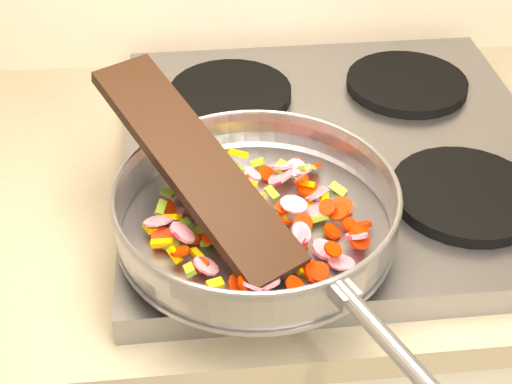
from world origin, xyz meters
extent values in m
cube|color=#939399|center=(-0.70, 1.67, 0.92)|extent=(0.60, 0.60, 0.04)
cylinder|color=black|center=(-0.84, 1.52, 0.95)|extent=(0.19, 0.19, 0.02)
cylinder|color=black|center=(-0.56, 1.52, 0.95)|extent=(0.19, 0.19, 0.02)
cylinder|color=black|center=(-0.84, 1.81, 0.95)|extent=(0.19, 0.19, 0.02)
cylinder|color=black|center=(-0.56, 1.81, 0.95)|extent=(0.19, 0.19, 0.02)
cylinder|color=#9E9EA5|center=(-0.83, 1.48, 0.96)|extent=(0.33, 0.33, 0.01)
torus|color=#9E9EA5|center=(-0.83, 1.48, 0.99)|extent=(0.38, 0.38, 0.06)
torus|color=#9E9EA5|center=(-0.83, 1.48, 1.02)|extent=(0.33, 0.33, 0.01)
cylinder|color=#9E9EA5|center=(-0.73, 1.24, 1.01)|extent=(0.09, 0.18, 0.02)
cube|color=#9E9EA5|center=(-0.76, 1.32, 1.01)|extent=(0.03, 0.04, 0.02)
cylinder|color=#D61451|center=(-0.78, 1.56, 0.98)|extent=(0.03, 0.03, 0.02)
cube|color=#FAAC00|center=(-0.89, 1.38, 0.97)|extent=(0.02, 0.02, 0.01)
cube|color=#FAAC00|center=(-0.83, 1.38, 0.98)|extent=(0.02, 0.02, 0.02)
cube|color=#FAAC00|center=(-0.79, 1.39, 0.97)|extent=(0.02, 0.02, 0.02)
cylinder|color=red|center=(-0.85, 1.54, 0.98)|extent=(0.04, 0.04, 0.02)
cylinder|color=#D61451|center=(-0.76, 1.49, 0.97)|extent=(0.04, 0.05, 0.03)
cylinder|color=red|center=(-0.73, 1.49, 0.97)|extent=(0.03, 0.03, 0.01)
cylinder|color=#D61451|center=(-0.75, 1.40, 0.97)|extent=(0.04, 0.04, 0.01)
cylinder|color=red|center=(-0.78, 1.57, 0.98)|extent=(0.04, 0.04, 0.02)
cylinder|color=red|center=(-0.75, 1.57, 0.98)|extent=(0.03, 0.03, 0.02)
cube|color=olive|center=(-0.88, 1.52, 0.98)|extent=(0.02, 0.03, 0.01)
cube|color=olive|center=(-0.81, 1.41, 0.97)|extent=(0.02, 0.02, 0.01)
cylinder|color=red|center=(-0.85, 1.39, 0.99)|extent=(0.03, 0.03, 0.01)
cylinder|color=red|center=(-0.92, 1.42, 0.98)|extent=(0.03, 0.02, 0.01)
cube|color=olive|center=(-0.92, 1.47, 0.98)|extent=(0.03, 0.02, 0.01)
cylinder|color=red|center=(-0.92, 1.55, 0.96)|extent=(0.03, 0.03, 0.03)
cylinder|color=#D61451|center=(-0.76, 1.51, 0.98)|extent=(0.04, 0.04, 0.03)
cylinder|color=red|center=(-0.88, 1.54, 0.99)|extent=(0.03, 0.03, 0.01)
cylinder|color=#D61451|center=(-0.86, 1.49, 0.98)|extent=(0.03, 0.03, 0.02)
cube|color=#FAAC00|center=(-0.85, 1.40, 0.97)|extent=(0.02, 0.03, 0.01)
cube|color=olive|center=(-0.90, 1.49, 0.97)|extent=(0.02, 0.02, 0.02)
cylinder|color=red|center=(-0.77, 1.38, 0.97)|extent=(0.03, 0.02, 0.02)
cube|color=#FAAC00|center=(-0.84, 1.52, 0.98)|extent=(0.02, 0.02, 0.01)
cylinder|color=#D61451|center=(-0.79, 1.44, 0.98)|extent=(0.03, 0.03, 0.03)
cube|color=#FAAC00|center=(-0.85, 1.51, 0.97)|extent=(0.02, 0.02, 0.01)
cylinder|color=red|center=(-0.71, 1.45, 0.97)|extent=(0.03, 0.02, 0.02)
cylinder|color=red|center=(-0.80, 1.47, 0.97)|extent=(0.03, 0.02, 0.02)
cylinder|color=red|center=(-0.85, 1.37, 0.98)|extent=(0.03, 0.03, 0.02)
cylinder|color=#D61451|center=(-0.73, 1.43, 0.98)|extent=(0.04, 0.03, 0.02)
cylinder|color=red|center=(-0.75, 1.48, 0.98)|extent=(0.02, 0.02, 0.02)
cylinder|color=#D61451|center=(-0.88, 1.57, 0.97)|extent=(0.04, 0.04, 0.02)
cylinder|color=#D61451|center=(-0.85, 1.36, 0.98)|extent=(0.04, 0.04, 0.03)
cylinder|color=#D61451|center=(-0.79, 1.56, 0.98)|extent=(0.03, 0.03, 0.02)
cylinder|color=#D61451|center=(-0.79, 1.49, 0.98)|extent=(0.04, 0.04, 0.01)
cube|color=#FAAC00|center=(-0.75, 1.50, 0.98)|extent=(0.01, 0.02, 0.02)
cylinder|color=#D61451|center=(-0.79, 1.43, 0.98)|extent=(0.03, 0.04, 0.03)
cylinder|color=#D61451|center=(-0.83, 1.36, 0.98)|extent=(0.03, 0.03, 0.02)
cylinder|color=red|center=(-0.78, 1.46, 0.97)|extent=(0.03, 0.03, 0.02)
cube|color=olive|center=(-0.90, 1.48, 0.97)|extent=(0.02, 0.02, 0.01)
cylinder|color=red|center=(-0.80, 1.49, 0.98)|extent=(0.03, 0.03, 0.01)
cylinder|color=#D61451|center=(-0.90, 1.54, 0.98)|extent=(0.04, 0.03, 0.03)
cylinder|color=red|center=(-0.85, 1.40, 0.97)|extent=(0.03, 0.03, 0.01)
cylinder|color=#D61451|center=(-0.90, 1.40, 0.97)|extent=(0.03, 0.04, 0.02)
cube|color=#FAAC00|center=(-0.77, 1.51, 0.97)|extent=(0.02, 0.02, 0.01)
cylinder|color=#D61451|center=(-0.90, 1.54, 0.98)|extent=(0.05, 0.04, 0.03)
cylinder|color=red|center=(-0.89, 1.44, 0.98)|extent=(0.03, 0.03, 0.01)
cylinder|color=red|center=(-0.86, 1.46, 0.98)|extent=(0.04, 0.04, 0.01)
cylinder|color=#D61451|center=(-0.76, 1.42, 0.97)|extent=(0.04, 0.04, 0.02)
cube|color=olive|center=(-0.87, 1.49, 0.97)|extent=(0.02, 0.02, 0.02)
cylinder|color=red|center=(-0.79, 1.44, 0.97)|extent=(0.03, 0.03, 0.02)
cube|color=olive|center=(-0.76, 1.47, 0.97)|extent=(0.02, 0.02, 0.01)
cube|color=olive|center=(-0.79, 1.56, 0.98)|extent=(0.02, 0.02, 0.01)
cube|color=olive|center=(-0.76, 1.56, 0.98)|extent=(0.03, 0.02, 0.02)
cylinder|color=#D61451|center=(-0.87, 1.55, 0.98)|extent=(0.04, 0.03, 0.03)
cube|color=olive|center=(-0.94, 1.50, 0.98)|extent=(0.02, 0.02, 0.02)
cylinder|color=red|center=(-0.75, 1.45, 0.97)|extent=(0.03, 0.03, 0.02)
cube|color=olive|center=(-0.90, 1.47, 0.97)|extent=(0.02, 0.02, 0.02)
cube|color=olive|center=(-0.80, 1.48, 0.97)|extent=(0.01, 0.02, 0.02)
cube|color=#FAAC00|center=(-0.83, 1.51, 0.97)|extent=(0.02, 0.02, 0.01)
cube|color=olive|center=(-0.94, 1.53, 0.97)|extent=(0.02, 0.02, 0.01)
cube|color=#FAAC00|center=(-0.87, 1.56, 0.98)|extent=(0.02, 0.02, 0.01)
cylinder|color=red|center=(-0.85, 1.54, 0.97)|extent=(0.03, 0.03, 0.02)
cube|color=#FAAC00|center=(-0.93, 1.42, 0.98)|extent=(0.02, 0.02, 0.02)
cylinder|color=red|center=(-0.77, 1.53, 0.99)|extent=(0.02, 0.02, 0.02)
cube|color=olive|center=(-0.88, 1.56, 0.98)|extent=(0.01, 0.02, 0.01)
cube|color=#FAAC00|center=(-0.85, 1.60, 0.98)|extent=(0.03, 0.01, 0.02)
cylinder|color=red|center=(-0.78, 1.39, 0.97)|extent=(0.03, 0.03, 0.03)
cube|color=olive|center=(-0.93, 1.44, 0.97)|extent=(0.02, 0.01, 0.01)
cylinder|color=#D61451|center=(-0.80, 1.58, 0.97)|extent=(0.04, 0.04, 0.02)
cube|color=olive|center=(-0.87, 1.49, 0.97)|extent=(0.02, 0.03, 0.01)
cylinder|color=red|center=(-0.77, 1.53, 0.97)|extent=(0.04, 0.04, 0.01)
cylinder|color=red|center=(-0.94, 1.46, 0.97)|extent=(0.03, 0.03, 0.02)
cube|color=#FAAC00|center=(-0.84, 1.48, 0.98)|extent=(0.02, 0.02, 0.01)
cube|color=#FAAC00|center=(-0.93, 1.48, 0.98)|extent=(0.02, 0.02, 0.02)
cube|color=olive|center=(-0.95, 1.49, 0.97)|extent=(0.02, 0.02, 0.02)
cube|color=#FAAC00|center=(-0.91, 1.54, 0.99)|extent=(0.02, 0.03, 0.01)
cube|color=olive|center=(-0.91, 1.40, 0.98)|extent=(0.02, 0.02, 0.01)
cylinder|color=#D61451|center=(-0.92, 1.45, 0.98)|extent=(0.04, 0.05, 0.03)
cylinder|color=#D61451|center=(-0.92, 1.55, 0.98)|extent=(0.04, 0.04, 0.02)
cube|color=#FAAC00|center=(-0.79, 1.56, 0.97)|extent=(0.03, 0.02, 0.02)
cylinder|color=red|center=(-0.81, 1.57, 0.97)|extent=(0.03, 0.03, 0.02)
cylinder|color=#D61451|center=(-0.83, 1.39, 0.97)|extent=(0.04, 0.04, 0.02)
cube|color=#FAAC00|center=(-0.94, 1.44, 0.98)|extent=(0.03, 0.01, 0.01)
cube|color=#FAAC00|center=(-0.86, 1.52, 0.97)|extent=(0.02, 0.02, 0.02)
cube|color=#FAAC00|center=(-0.89, 1.51, 0.98)|extent=(0.02, 0.02, 0.01)
cube|color=olive|center=(-0.73, 1.53, 0.97)|extent=(0.02, 0.02, 0.02)
cube|color=olive|center=(-0.82, 1.59, 0.97)|extent=(0.02, 0.02, 0.02)
cube|color=#FAAC00|center=(-0.87, 1.47, 0.97)|extent=(0.02, 0.02, 0.01)
cube|color=olive|center=(-0.94, 1.50, 0.97)|extent=(0.02, 0.02, 0.01)
cube|color=#FAAC00|center=(-0.77, 1.53, 0.98)|extent=(0.03, 0.02, 0.01)
cylinder|color=#D61451|center=(-0.77, 1.56, 0.98)|extent=(0.03, 0.03, 0.02)
cylinder|color=red|center=(-0.80, 1.36, 0.97)|extent=(0.03, 0.03, 0.02)
cylinder|color=#D61451|center=(-0.83, 1.55, 0.98)|extent=(0.03, 0.04, 0.02)
cylinder|color=#D61451|center=(-0.90, 1.50, 0.97)|extent=(0.04, 0.04, 0.01)
cylinder|color=red|center=(-0.76, 1.40, 0.98)|extent=(0.03, 0.03, 0.02)
cylinder|color=red|center=(-0.90, 1.41, 0.97)|extent=(0.03, 0.02, 0.02)
cylinder|color=red|center=(-0.73, 1.46, 0.97)|extent=(0.03, 0.02, 0.01)
cube|color=olive|center=(-0.85, 1.58, 0.97)|extent=(0.02, 0.02, 0.02)
cube|color=#FAAC00|center=(-0.82, 1.40, 0.97)|extent=(0.02, 0.01, 0.02)
cylinder|color=red|center=(-0.86, 1.46, 0.97)|extent=(0.02, 0.02, 0.02)
cylinder|color=red|center=(-0.90, 1.53, 0.99)|extent=(0.02, 0.02, 0.01)
cube|color=#FAAC00|center=(-0.88, 1.52, 0.97)|extent=(0.03, 0.02, 0.02)
cube|color=#FAAC00|center=(-0.91, 1.43, 0.97)|extent=(0.02, 0.02, 0.01)
cylinder|color=#D61451|center=(-0.93, 1.51, 0.96)|extent=(0.04, 0.03, 0.02)
cylinder|color=#D61451|center=(-0.95, 1.48, 0.98)|extent=(0.04, 0.04, 0.02)
cube|color=#FAAC00|center=(-0.96, 1.47, 0.98)|extent=(0.02, 0.02, 0.01)
cube|color=#FAAC00|center=(-0.89, 1.53, 0.98)|extent=(0.02, 0.02, 0.02)
cylinder|color=#D61451|center=(-0.80, 1.55, 0.98)|extent=(0.04, 0.04, 0.02)
cylinder|color=red|center=(-0.91, 1.46, 0.97)|extent=(0.02, 0.03, 0.02)
cube|color=#FAAC00|center=(-0.87, 1.59, 0.98)|extent=(0.01, 0.02, 0.02)
cube|color=olive|center=(-0.82, 1.48, 0.98)|extent=(0.03, 0.02, 0.02)
cylinder|color=red|center=(-0.94, 1.51, 0.98)|extent=(0.02, 0.03, 0.02)
cube|color=olive|center=(-0.81, 1.52, 0.98)|extent=(0.02, 0.03, 0.01)
cube|color=olive|center=(-0.83, 1.44, 0.97)|extent=(0.02, 0.02, 0.01)
cylinder|color=red|center=(-0.80, 1.41, 0.97)|extent=(0.03, 0.03, 0.01)
cylinder|color=red|center=(-0.74, 1.48, 0.98)|extent=(0.03, 0.03, 0.02)
cube|color=#FAAC00|center=(-0.83, 1.50, 0.99)|extent=(0.02, 0.03, 0.01)
cylinder|color=red|center=(-0.72, 1.42, 0.98)|extent=(0.03, 0.03, 0.02)
cube|color=#FAAC00|center=(-0.83, 1.50, 0.98)|extent=(0.02, 0.02, 0.01)
cylinder|color=red|center=(-0.86, 1.38, 0.97)|extent=(0.03, 0.03, 0.03)
cylinder|color=red|center=(-0.72, 1.43, 0.98)|extent=(0.03, 0.03, 0.02)
cube|color=#FAAC00|center=(-0.82, 1.46, 0.98)|extent=(0.02, 0.03, 0.02)
cube|color=olive|center=(-0.89, 1.45, 0.97)|extent=(0.02, 0.02, 0.01)
cylinder|color=red|center=(-0.80, 1.36, 0.98)|extent=(0.03, 0.04, 0.03)
cylinder|color=red|center=(-0.85, 1.54, 0.98)|extent=(0.03, 0.03, 0.02)
cube|color=olive|center=(-0.86, 1.52, 0.98)|extent=(0.02, 0.03, 0.01)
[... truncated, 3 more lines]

